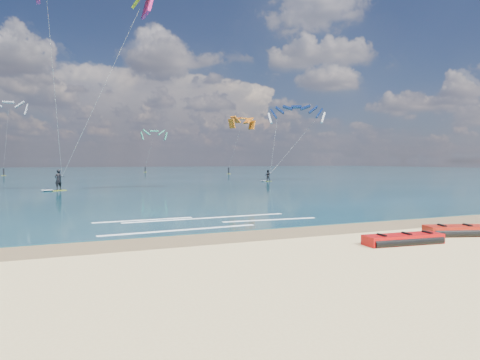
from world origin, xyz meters
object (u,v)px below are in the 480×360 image
at_px(kitesurfer_far, 285,135).
at_px(kitesurfer_main, 76,79).
at_px(packed_kite_left, 403,244).
at_px(packed_kite_mid, 464,235).

bearing_deg(kitesurfer_far, kitesurfer_main, -175.67).
distance_m(packed_kite_left, kitesurfer_main, 31.89).
xyz_separation_m(packed_kite_left, packed_kite_mid, (3.40, 0.41, 0.00)).
height_order(packed_kite_mid, kitesurfer_main, kitesurfer_main).
bearing_deg(kitesurfer_main, kitesurfer_far, -14.41).
bearing_deg(packed_kite_mid, kitesurfer_main, 132.39).
relative_size(packed_kite_left, kitesurfer_main, 0.16).
distance_m(packed_kite_left, kitesurfer_far, 45.06).
xyz_separation_m(packed_kite_mid, kitesurfer_main, (-12.74, 28.40, 9.98)).
bearing_deg(kitesurfer_far, packed_kite_mid, -129.22).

